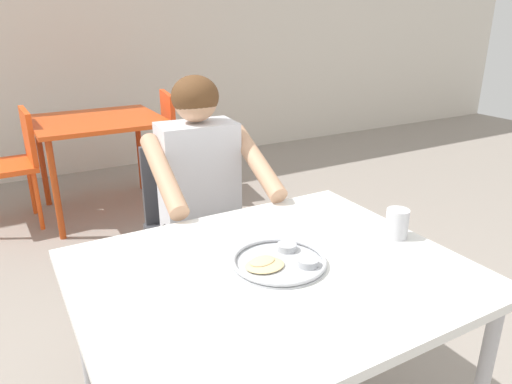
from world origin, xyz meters
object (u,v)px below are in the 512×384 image
thali_tray (280,261)px  table_foreground (272,289)px  drinking_cup (397,223)px  chair_foreground (192,217)px  table_background_red (99,130)px  chair_red_right (183,137)px  diner_foreground (206,190)px  chair_red_left (16,158)px

thali_tray → table_foreground: bearing=-155.2°
drinking_cup → chair_foreground: chair_foreground is taller
table_foreground → drinking_cup: size_ratio=11.16×
table_background_red → chair_red_right: (0.65, -0.02, -0.13)m
drinking_cup → chair_red_right: 2.51m
table_foreground → drinking_cup: drinking_cup is taller
thali_tray → chair_red_right: size_ratio=0.33×
thali_tray → table_background_red: thali_tray is taller
diner_foreground → chair_red_right: 1.82m
thali_tray → drinking_cup: bearing=-4.6°
diner_foreground → table_background_red: (-0.09, 1.75, -0.08)m
table_foreground → chair_foreground: 0.99m
chair_red_left → table_foreground: bearing=-77.7°
chair_red_left → thali_tray: bearing=-76.9°
drinking_cup → diner_foreground: 0.85m
thali_tray → chair_foreground: chair_foreground is taller
thali_tray → chair_foreground: bearing=84.6°
thali_tray → diner_foreground: 0.73m
chair_foreground → table_foreground: bearing=-97.4°
thali_tray → diner_foreground: (0.08, 0.73, -0.02)m
chair_foreground → diner_foreground: size_ratio=0.71×
chair_red_right → diner_foreground: bearing=-107.9°
chair_foreground → diner_foreground: bearing=-93.3°
drinking_cup → table_foreground: bearing=177.6°
drinking_cup → chair_red_left: bearing=112.0°
table_background_red → chair_red_left: (-0.57, 0.04, -0.14)m
table_foreground → diner_foreground: diner_foreground is taller
thali_tray → chair_red_left: 2.60m
chair_foreground → chair_red_right: chair_red_right is taller
table_background_red → diner_foreground: bearing=-87.0°
chair_foreground → table_background_red: (-0.10, 1.53, 0.14)m
thali_tray → table_background_red: (-0.01, 2.48, -0.09)m
drinking_cup → table_background_red: size_ratio=0.11×
table_foreground → table_background_red: bearing=89.5°
diner_foreground → chair_red_right: bearing=72.1°
table_foreground → table_background_red: table_background_red is taller
chair_foreground → chair_red_left: bearing=113.4°
chair_foreground → table_background_red: 1.54m
chair_foreground → chair_red_left: 1.71m
table_background_red → chair_red_right: bearing=-2.2°
chair_foreground → chair_red_right: 1.60m
drinking_cup → chair_red_right: bearing=85.7°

